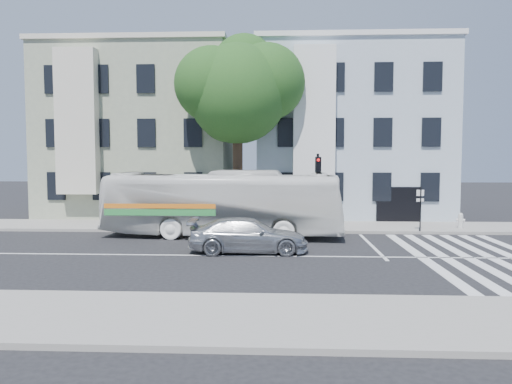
# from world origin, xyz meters

# --- Properties ---
(ground) EXTENTS (120.00, 120.00, 0.00)m
(ground) POSITION_xyz_m (0.00, 0.00, 0.00)
(ground) COLOR black
(ground) RESTS_ON ground
(sidewalk_far) EXTENTS (80.00, 4.00, 0.15)m
(sidewalk_far) POSITION_xyz_m (0.00, 8.00, 0.07)
(sidewalk_far) COLOR gray
(sidewalk_far) RESTS_ON ground
(sidewalk_near) EXTENTS (80.00, 4.00, 0.15)m
(sidewalk_near) POSITION_xyz_m (0.00, -8.00, 0.07)
(sidewalk_near) COLOR gray
(sidewalk_near) RESTS_ON ground
(building_left) EXTENTS (12.00, 10.00, 11.00)m
(building_left) POSITION_xyz_m (-7.00, 15.00, 5.50)
(building_left) COLOR gray
(building_left) RESTS_ON ground
(building_right) EXTENTS (12.00, 10.00, 11.00)m
(building_right) POSITION_xyz_m (7.00, 15.00, 5.50)
(building_right) COLOR #A4B5C3
(building_right) RESTS_ON ground
(street_tree) EXTENTS (7.30, 5.90, 11.10)m
(street_tree) POSITION_xyz_m (0.06, 8.74, 7.83)
(street_tree) COLOR #2D2116
(street_tree) RESTS_ON ground
(bus) EXTENTS (3.74, 12.04, 3.30)m
(bus) POSITION_xyz_m (-0.43, 4.78, 1.65)
(bus) COLOR white
(bus) RESTS_ON ground
(sedan) EXTENTS (2.19, 5.00, 1.43)m
(sedan) POSITION_xyz_m (1.08, 0.73, 0.72)
(sedan) COLOR #B9BCC1
(sedan) RESTS_ON ground
(hedge) EXTENTS (8.45, 2.90, 0.70)m
(hedge) POSITION_xyz_m (-2.29, 6.30, 0.50)
(hedge) COLOR #1F5B1D
(hedge) RESTS_ON sidewalk_far
(traffic_signal) EXTENTS (0.43, 0.53, 4.14)m
(traffic_signal) POSITION_xyz_m (4.43, 7.24, 2.67)
(traffic_signal) COLOR black
(traffic_signal) RESTS_ON ground
(fire_hydrant) EXTENTS (0.47, 0.30, 0.81)m
(fire_hydrant) POSITION_xyz_m (12.12, 7.42, 0.57)
(fire_hydrant) COLOR beige
(fire_hydrant) RESTS_ON sidewalk_far
(far_sign_pole) EXTENTS (0.41, 0.21, 2.29)m
(far_sign_pole) POSITION_xyz_m (9.61, 6.15, 1.62)
(far_sign_pole) COLOR black
(far_sign_pole) RESTS_ON sidewalk_far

